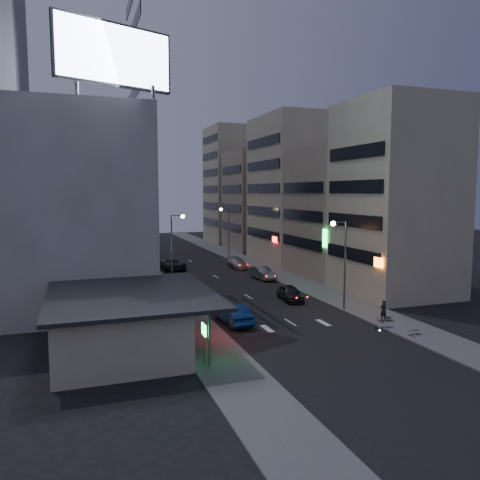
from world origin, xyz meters
name	(u,v)px	position (x,y,z in m)	size (l,w,h in m)	color
ground	(314,337)	(0.00, 0.00, 0.00)	(180.00, 180.00, 0.00)	black
sidewalk_left	(147,274)	(-8.00, 30.00, 0.06)	(4.00, 120.00, 0.12)	#4C4C4F
sidewalk_right	(262,268)	(8.00, 30.00, 0.06)	(4.00, 120.00, 0.12)	#4C4C4F
food_court	(118,320)	(-13.90, 2.00, 1.98)	(11.00, 13.00, 3.88)	#B8B090
white_building	(70,209)	(-17.00, 20.00, 9.00)	(14.00, 24.00, 18.00)	#B5B5B0
shophouse_near	(396,199)	(15.00, 10.50, 10.00)	(10.00, 11.00, 20.00)	#B8B090
shophouse_mid	(341,213)	(15.50, 22.00, 8.00)	(11.00, 12.00, 16.00)	gray
shophouse_far	(293,190)	(15.00, 35.00, 11.00)	(10.00, 14.00, 22.00)	#B8B090
far_left_a	(82,196)	(-15.50, 45.00, 10.00)	(11.00, 10.00, 20.00)	#B5B5B0
far_left_b	(79,210)	(-16.00, 58.00, 7.50)	(12.00, 10.00, 15.00)	gray
far_right_a	(260,201)	(15.50, 50.00, 9.00)	(11.00, 12.00, 18.00)	gray
far_right_b	(237,185)	(16.00, 64.00, 12.00)	(12.00, 12.00, 24.00)	#B8B090
billboard	(115,55)	(-12.99, 9.97, 21.66)	(9.52, 3.75, 6.20)	#595B60
street_lamp_right_near	(341,252)	(5.90, 6.00, 5.36)	(1.60, 0.44, 8.02)	#595B60
street_lamp_left	(175,239)	(-5.90, 22.00, 5.36)	(1.60, 0.44, 8.02)	#595B60
street_lamp_right_far	(226,226)	(5.90, 40.00, 5.36)	(1.60, 0.44, 8.02)	#595B60
parked_car_right_near	(290,293)	(3.32, 11.11, 0.74)	(1.76, 4.36, 1.49)	#28292E
parked_car_right_mid	(262,273)	(4.90, 22.44, 0.78)	(1.65, 4.73, 1.56)	gray
parked_car_left	(172,264)	(-4.15, 32.98, 0.82)	(2.73, 5.92, 1.64)	#292A2F
parked_car_right_far	(238,263)	(4.74, 31.15, 0.70)	(1.95, 4.80, 1.39)	#969A9E
road_car_blue	(233,314)	(-4.61, 5.22, 0.83)	(1.75, 5.02, 1.65)	navy
road_car_silver	(201,293)	(-5.00, 13.90, 0.77)	(2.16, 5.31, 1.54)	gray
person	(383,310)	(7.32, 1.64, 0.96)	(0.61, 0.40, 1.68)	black
scooter_black_a	(418,326)	(7.69, -2.16, 0.63)	(1.69, 0.56, 1.03)	black
scooter_silver_a	(417,323)	(8.28, -1.25, 0.62)	(1.64, 0.55, 1.00)	silver
scooter_blue	(391,320)	(6.84, -0.02, 0.65)	(1.73, 0.58, 1.06)	navy
scooter_black_b	(390,313)	(8.05, 1.71, 0.69)	(1.87, 0.62, 1.14)	black
scooter_silver_b	(385,309)	(8.27, 2.67, 0.75)	(2.07, 0.69, 1.26)	#93979A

